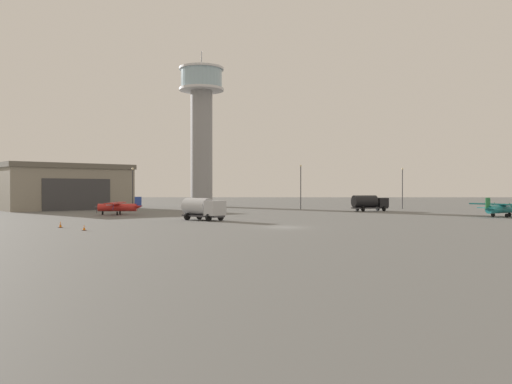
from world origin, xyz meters
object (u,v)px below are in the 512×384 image
Objects in this scene: airplane_teal at (500,208)px; truck_fuel_tanker_silver at (203,208)px; truck_fuel_tanker_black at (369,202)px; light_post_centre at (133,185)px; airplane_red at (118,206)px; light_post_east at (301,183)px; traffic_cone_near_right at (84,228)px; light_post_west at (402,184)px; traffic_cone_near_left at (60,224)px; control_tower at (202,119)px.

airplane_teal is 44.85m from truck_fuel_tanker_silver.
airplane_teal is at bearing -71.20° from truck_fuel_tanker_black.
light_post_centre is at bearing 160.65° from truck_fuel_tanker_black.
light_post_east is (31.83, 23.78, 4.10)m from airplane_red.
traffic_cone_near_right is at bearing 170.26° from airplane_teal.
light_post_west is at bearing -156.81° from airplane_red.
truck_fuel_tanker_silver is 0.73× the size of light_post_west.
airplane_teal reaches higher than airplane_red.
traffic_cone_near_left is (1.27, -28.23, -1.04)m from airplane_red.
traffic_cone_near_left is at bearing -152.73° from truck_fuel_tanker_black.
light_post_west is 76.70m from traffic_cone_near_right.
truck_fuel_tanker_silver reaches higher than traffic_cone_near_right.
truck_fuel_tanker_silver is at bearing -152.01° from truck_fuel_tanker_black.
light_post_centre reaches higher than truck_fuel_tanker_silver.
airplane_teal is 1.08× the size of light_post_centre.
airplane_teal reaches higher than traffic_cone_near_left.
airplane_red is at bearing 99.23° from traffic_cone_near_right.
light_post_east is at bearing 59.57° from traffic_cone_near_left.
light_post_east reaches higher than airplane_red.
light_post_centre is 48.72m from traffic_cone_near_right.
truck_fuel_tanker_black is (44.19, 14.49, 0.29)m from airplane_red.
light_post_west is at bearing 8.15° from light_post_east.
truck_fuel_tanker_silver is 0.89× the size of truck_fuel_tanker_black.
traffic_cone_near_left is at bearing -120.43° from light_post_east.
truck_fuel_tanker_silver is at bearing -132.59° from light_post_west.
light_post_east reaches higher than airplane_teal.
light_post_east is (-27.83, 30.28, 4.10)m from airplane_teal.
control_tower is 4.28× the size of light_post_west.
light_post_west is at bearing 11.31° from light_post_centre.
airplane_red is 60.01m from airplane_teal.
truck_fuel_tanker_silver is 20.32m from traffic_cone_near_right.
traffic_cone_near_right is (6.68, -48.03, -4.73)m from light_post_centre.
light_post_west is 56.42m from light_post_centre.
light_post_east is 13.09× the size of traffic_cone_near_left.
truck_fuel_tanker_black is 12.46× the size of traffic_cone_near_right.
airplane_teal is (59.66, -6.50, 0.00)m from airplane_red.
truck_fuel_tanker_silver is 0.76× the size of light_post_centre.
airplane_red is 1.40× the size of truck_fuel_tanker_black.
truck_fuel_tanker_black is (-15.47, 20.99, 0.29)m from airplane_teal.
control_tower is at bearing 125.30° from truck_fuel_tanker_black.
traffic_cone_near_left is (-52.60, -55.17, -4.87)m from light_post_west.
light_post_east is at bearing 13.36° from light_post_centre.
traffic_cone_near_right is at bearing -115.44° from light_post_east.
traffic_cone_near_right is (-10.35, -17.43, -1.41)m from truck_fuel_tanker_silver.
traffic_cone_near_right is at bearing -82.08° from light_post_centre.
airplane_red reaches higher than traffic_cone_near_right.
light_post_west is at bearing 46.37° from traffic_cone_near_left.
airplane_teal is 1.42× the size of truck_fuel_tanker_silver.
truck_fuel_tanker_silver is at bearing -83.43° from control_tower.
airplane_red is at bearing -102.59° from control_tower.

